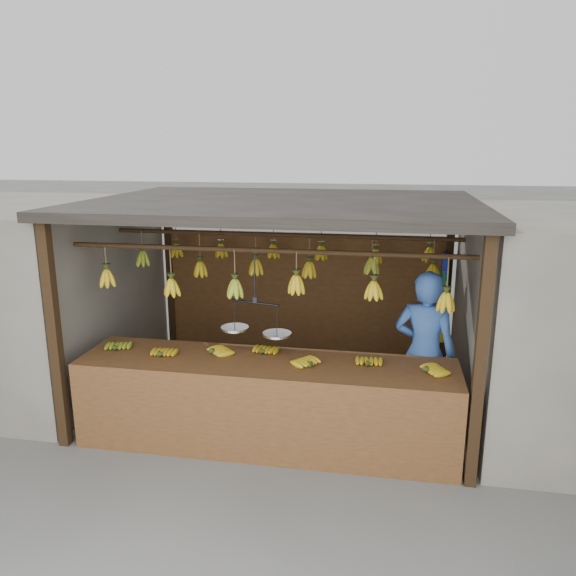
# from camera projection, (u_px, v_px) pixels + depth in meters

# --- Properties ---
(ground) EXTENTS (80.00, 80.00, 0.00)m
(ground) POSITION_uv_depth(u_px,v_px,m) (284.00, 397.00, 6.87)
(ground) COLOR #5B5B57
(stall) EXTENTS (4.30, 3.30, 2.40)m
(stall) POSITION_uv_depth(u_px,v_px,m) (288.00, 233.00, 6.70)
(stall) COLOR black
(stall) RESTS_ON ground
(neighbor_left) EXTENTS (3.00, 3.00, 2.30)m
(neighbor_left) POSITION_uv_depth(u_px,v_px,m) (9.00, 293.00, 7.21)
(neighbor_left) COLOR slate
(neighbor_left) RESTS_ON ground
(counter) EXTENTS (3.79, 0.86, 0.96)m
(counter) POSITION_uv_depth(u_px,v_px,m) (263.00, 384.00, 5.51)
(counter) COLOR brown
(counter) RESTS_ON ground
(hanging_bananas) EXTENTS (3.59, 2.23, 0.39)m
(hanging_bananas) POSITION_uv_depth(u_px,v_px,m) (284.00, 268.00, 6.46)
(hanging_bananas) COLOR gold
(hanging_bananas) RESTS_ON ground
(balance_scale) EXTENTS (0.74, 0.39, 0.84)m
(balance_scale) POSITION_uv_depth(u_px,v_px,m) (255.00, 327.00, 5.63)
(balance_scale) COLOR black
(balance_scale) RESTS_ON ground
(vendor) EXTENTS (0.73, 0.58, 1.77)m
(vendor) POSITION_uv_depth(u_px,v_px,m) (424.00, 354.00, 5.83)
(vendor) COLOR #3359A5
(vendor) RESTS_ON ground
(bag_bundles) EXTENTS (0.08, 0.26, 1.21)m
(bag_bundles) POSITION_uv_depth(u_px,v_px,m) (443.00, 297.00, 7.58)
(bag_bundles) COLOR #1426BF
(bag_bundles) RESTS_ON ground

